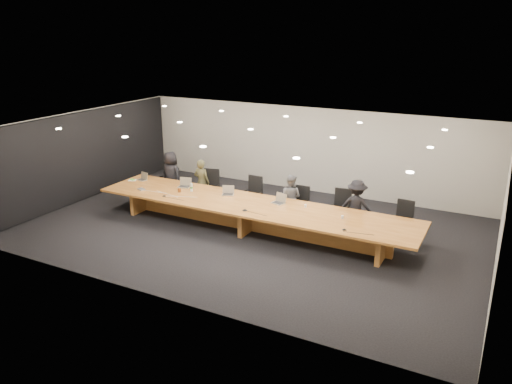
{
  "coord_description": "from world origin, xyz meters",
  "views": [
    {
      "loc": [
        5.9,
        -11.07,
        5.21
      ],
      "look_at": [
        0.0,
        0.3,
        1.0
      ],
      "focal_mm": 35.0,
      "sensor_mm": 36.0,
      "label": 1
    }
  ],
  "objects_px": {
    "laptop_c": "(228,191)",
    "laptop_d": "(278,199)",
    "chair_mid_left": "(252,195)",
    "conference_table": "(251,212)",
    "person_c": "(290,197)",
    "chair_mid_right": "(300,204)",
    "paper_cup_far": "(342,217)",
    "person_b": "(202,182)",
    "water_bottle": "(191,188)",
    "chair_right": "(341,209)",
    "chair_far_left": "(166,180)",
    "mic_center": "(245,210)",
    "chair_left": "(210,188)",
    "person_a": "(171,175)",
    "person_d": "(356,206)",
    "paper_cup_near": "(306,206)",
    "av_box": "(141,189)",
    "laptop_b": "(184,183)",
    "chair_far_right": "(402,221)",
    "mic_left": "(164,196)",
    "amber_mug": "(179,190)",
    "mic_right": "(344,229)",
    "laptop_a": "(141,176)"
  },
  "relations": [
    {
      "from": "chair_far_right",
      "to": "laptop_a",
      "type": "bearing_deg",
      "value": -169.43
    },
    {
      "from": "mic_left",
      "to": "mic_center",
      "type": "xyz_separation_m",
      "value": [
        2.56,
        0.03,
        0.0
      ]
    },
    {
      "from": "conference_table",
      "to": "chair_mid_right",
      "type": "xyz_separation_m",
      "value": [
        0.89,
        1.3,
        -0.02
      ]
    },
    {
      "from": "mic_left",
      "to": "paper_cup_far",
      "type": "bearing_deg",
      "value": 7.29
    },
    {
      "from": "laptop_d",
      "to": "amber_mug",
      "type": "relative_size",
      "value": 3.05
    },
    {
      "from": "person_c",
      "to": "water_bottle",
      "type": "bearing_deg",
      "value": 23.69
    },
    {
      "from": "chair_right",
      "to": "chair_left",
      "type": "bearing_deg",
      "value": 174.67
    },
    {
      "from": "chair_far_left",
      "to": "person_c",
      "type": "bearing_deg",
      "value": 1.53
    },
    {
      "from": "person_b",
      "to": "water_bottle",
      "type": "height_order",
      "value": "person_b"
    },
    {
      "from": "chair_mid_left",
      "to": "laptop_d",
      "type": "xyz_separation_m",
      "value": [
        1.25,
        -0.86,
        0.34
      ]
    },
    {
      "from": "chair_left",
      "to": "laptop_c",
      "type": "bearing_deg",
      "value": -50.7
    },
    {
      "from": "chair_far_left",
      "to": "amber_mug",
      "type": "bearing_deg",
      "value": -39.81
    },
    {
      "from": "conference_table",
      "to": "paper_cup_far",
      "type": "distance_m",
      "value": 2.52
    },
    {
      "from": "conference_table",
      "to": "chair_mid_right",
      "type": "distance_m",
      "value": 1.57
    },
    {
      "from": "amber_mug",
      "to": "person_b",
      "type": "bearing_deg",
      "value": 91.9
    },
    {
      "from": "chair_left",
      "to": "person_a",
      "type": "distance_m",
      "value": 1.48
    },
    {
      "from": "person_d",
      "to": "mic_center",
      "type": "relative_size",
      "value": 10.66
    },
    {
      "from": "person_a",
      "to": "paper_cup_far",
      "type": "distance_m",
      "value": 6.13
    },
    {
      "from": "person_d",
      "to": "chair_mid_left",
      "type": "bearing_deg",
      "value": -4.62
    },
    {
      "from": "chair_far_right",
      "to": "paper_cup_near",
      "type": "xyz_separation_m",
      "value": [
        -2.36,
        -0.78,
        0.26
      ]
    },
    {
      "from": "mic_left",
      "to": "person_d",
      "type": "bearing_deg",
      "value": 18.88
    },
    {
      "from": "conference_table",
      "to": "person_a",
      "type": "xyz_separation_m",
      "value": [
        -3.52,
        1.21,
        0.25
      ]
    },
    {
      "from": "chair_far_right",
      "to": "chair_left",
      "type": "bearing_deg",
      "value": -175.27
    },
    {
      "from": "laptop_c",
      "to": "av_box",
      "type": "distance_m",
      "value": 2.6
    },
    {
      "from": "chair_left",
      "to": "chair_right",
      "type": "bearing_deg",
      "value": -13.42
    },
    {
      "from": "conference_table",
      "to": "person_c",
      "type": "distance_m",
      "value": 1.39
    },
    {
      "from": "chair_mid_left",
      "to": "mic_center",
      "type": "xyz_separation_m",
      "value": [
        0.72,
        -1.75,
        0.22
      ]
    },
    {
      "from": "av_box",
      "to": "chair_left",
      "type": "bearing_deg",
      "value": 66.81
    },
    {
      "from": "chair_left",
      "to": "laptop_d",
      "type": "xyz_separation_m",
      "value": [
        2.68,
        -0.82,
        0.32
      ]
    },
    {
      "from": "laptop_b",
      "to": "av_box",
      "type": "bearing_deg",
      "value": -153.48
    },
    {
      "from": "chair_left",
      "to": "av_box",
      "type": "bearing_deg",
      "value": -145.67
    },
    {
      "from": "chair_right",
      "to": "person_b",
      "type": "height_order",
      "value": "person_b"
    },
    {
      "from": "person_d",
      "to": "chair_far_right",
      "type": "bearing_deg",
      "value": 178.28
    },
    {
      "from": "person_a",
      "to": "chair_right",
      "type": "bearing_deg",
      "value": -170.47
    },
    {
      "from": "chair_far_right",
      "to": "person_a",
      "type": "xyz_separation_m",
      "value": [
        -7.27,
        0.0,
        0.24
      ]
    },
    {
      "from": "chair_mid_left",
      "to": "paper_cup_far",
      "type": "height_order",
      "value": "chair_mid_left"
    },
    {
      "from": "amber_mug",
      "to": "laptop_a",
      "type": "bearing_deg",
      "value": 165.9
    },
    {
      "from": "laptop_c",
      "to": "mic_center",
      "type": "distance_m",
      "value": 1.36
    },
    {
      "from": "laptop_c",
      "to": "water_bottle",
      "type": "xyz_separation_m",
      "value": [
        -1.1,
        -0.19,
        -0.02
      ]
    },
    {
      "from": "laptop_c",
      "to": "laptop_d",
      "type": "height_order",
      "value": "laptop_d"
    },
    {
      "from": "person_b",
      "to": "water_bottle",
      "type": "bearing_deg",
      "value": 104.91
    },
    {
      "from": "paper_cup_far",
      "to": "mic_right",
      "type": "xyz_separation_m",
      "value": [
        0.27,
        -0.68,
        -0.03
      ]
    },
    {
      "from": "chair_mid_right",
      "to": "paper_cup_far",
      "type": "bearing_deg",
      "value": -38.74
    },
    {
      "from": "person_d",
      "to": "paper_cup_near",
      "type": "height_order",
      "value": "person_d"
    },
    {
      "from": "mic_center",
      "to": "chair_far_left",
      "type": "bearing_deg",
      "value": 155.62
    },
    {
      "from": "mic_center",
      "to": "laptop_d",
      "type": "bearing_deg",
      "value": 59.27
    },
    {
      "from": "mic_left",
      "to": "mic_right",
      "type": "relative_size",
      "value": 0.93
    },
    {
      "from": "water_bottle",
      "to": "laptop_b",
      "type": "bearing_deg",
      "value": 152.24
    },
    {
      "from": "chair_right",
      "to": "mic_center",
      "type": "distance_m",
      "value": 2.7
    },
    {
      "from": "av_box",
      "to": "paper_cup_near",
      "type": "bearing_deg",
      "value": 27.32
    }
  ]
}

